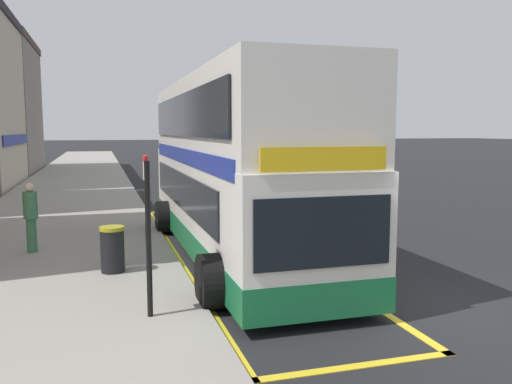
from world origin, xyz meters
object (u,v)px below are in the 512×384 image
at_px(bus_stop_sign, 148,222).
at_px(parked_car_teal_across, 272,167).
at_px(pedestrian_further_back, 31,214).
at_px(double_decker_bus, 233,173).
at_px(parked_car_white_behind, 185,153).
at_px(litter_bin, 112,249).
at_px(parked_car_maroon_ahead, 224,157).

distance_m(bus_stop_sign, parked_car_teal_across, 25.35).
relative_size(parked_car_teal_across, pedestrian_further_back, 2.43).
xyz_separation_m(double_decker_bus, parked_car_white_behind, (5.17, 40.80, -1.27)).
height_order(parked_car_white_behind, pedestrian_further_back, pedestrian_further_back).
xyz_separation_m(double_decker_bus, pedestrian_further_back, (-4.90, 0.97, -0.98)).
xyz_separation_m(pedestrian_further_back, litter_bin, (1.87, -2.49, -0.45)).
height_order(bus_stop_sign, pedestrian_further_back, bus_stop_sign).
bearing_deg(parked_car_maroon_ahead, parked_car_white_behind, 104.80).
bearing_deg(bus_stop_sign, litter_bin, 100.02).
bearing_deg(parked_car_white_behind, bus_stop_sign, -100.82).
relative_size(parked_car_teal_across, parked_car_maroon_ahead, 1.00).
distance_m(parked_car_maroon_ahead, litter_bin, 35.54).
xyz_separation_m(double_decker_bus, bus_stop_sign, (-2.52, -4.40, -0.39)).
bearing_deg(bus_stop_sign, parked_car_teal_across, 67.31).
bearing_deg(parked_car_white_behind, double_decker_bus, -98.39).
height_order(parked_car_white_behind, parked_car_teal_across, same).
bearing_deg(parked_car_teal_across, litter_bin, -116.07).
bearing_deg(parked_car_white_behind, pedestrian_further_back, -105.36).
bearing_deg(pedestrian_further_back, parked_car_white_behind, 75.81).
relative_size(pedestrian_further_back, litter_bin, 1.76).
relative_size(parked_car_white_behind, litter_bin, 4.29).
height_order(bus_stop_sign, litter_bin, bus_stop_sign).
relative_size(double_decker_bus, bus_stop_sign, 4.36).
xyz_separation_m(parked_car_white_behind, litter_bin, (-8.20, -42.32, -0.17)).
bearing_deg(bus_stop_sign, parked_car_white_behind, 80.35).
bearing_deg(double_decker_bus, parked_car_teal_across, 69.07).
relative_size(bus_stop_sign, parked_car_teal_across, 0.62).
xyz_separation_m(parked_car_maroon_ahead, litter_bin, (-10.28, -34.02, -0.17)).
bearing_deg(parked_car_teal_across, bus_stop_sign, -112.11).
distance_m(pedestrian_further_back, litter_bin, 3.15).
bearing_deg(parked_car_maroon_ahead, bus_stop_sign, -104.13).
distance_m(parked_car_white_behind, pedestrian_further_back, 41.08).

